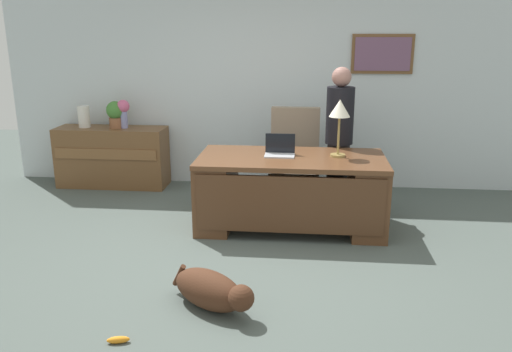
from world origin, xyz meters
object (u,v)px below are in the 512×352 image
at_px(person_standing, 339,138).
at_px(credenza, 113,157).
at_px(desk_lamp, 340,112).
at_px(laptop, 280,150).
at_px(dog_lying, 212,290).
at_px(vase_with_flowers, 123,110).
at_px(potted_plant, 115,113).
at_px(dog_toy_bone, 118,340).
at_px(desk, 291,189).
at_px(vase_empty, 84,117).
at_px(armchair, 294,162).

bearing_deg(person_standing, credenza, 167.47).
bearing_deg(desk_lamp, laptop, -179.53).
distance_m(dog_lying, desk_lamp, 2.42).
height_order(vase_with_flowers, potted_plant, vase_with_flowers).
xyz_separation_m(credenza, laptop, (2.36, -1.24, 0.44)).
bearing_deg(dog_toy_bone, person_standing, 61.04).
bearing_deg(credenza, dog_toy_bone, -69.23).
height_order(desk, person_standing, person_standing).
distance_m(credenza, desk_lamp, 3.34).
relative_size(dog_lying, vase_with_flowers, 1.94).
bearing_deg(vase_empty, person_standing, -11.26).
height_order(laptop, potted_plant, potted_plant).
height_order(desk, desk_lamp, desk_lamp).
bearing_deg(dog_toy_bone, credenza, 110.77).
distance_m(desk_lamp, vase_with_flowers, 3.06).
height_order(person_standing, potted_plant, person_standing).
bearing_deg(laptop, armchair, 79.99).
xyz_separation_m(desk_lamp, vase_empty, (-3.34, 1.24, -0.31)).
distance_m(vase_with_flowers, potted_plant, 0.12).
relative_size(credenza, potted_plant, 4.12).
bearing_deg(dog_lying, vase_empty, 126.50).
bearing_deg(desk, credenza, 151.85).
bearing_deg(dog_toy_bone, laptop, 67.72).
bearing_deg(potted_plant, vase_with_flowers, 0.00).
bearing_deg(desk_lamp, potted_plant, 156.85).
distance_m(credenza, vase_with_flowers, 0.67).
bearing_deg(laptop, dog_toy_bone, -112.28).
height_order(person_standing, dog_lying, person_standing).
bearing_deg(laptop, vase_empty, 155.44).
xyz_separation_m(armchair, person_standing, (0.52, -0.23, 0.36)).
bearing_deg(desk_lamp, desk, -168.85).
height_order(desk, armchair, armchair).
relative_size(credenza, vase_with_flowers, 3.91).
relative_size(vase_with_flowers, potted_plant, 1.05).
height_order(person_standing, vase_empty, person_standing).
xyz_separation_m(desk, person_standing, (0.53, 0.66, 0.44)).
distance_m(armchair, potted_plant, 2.51).
relative_size(laptop, dog_toy_bone, 2.03).
xyz_separation_m(desk_lamp, vase_with_flowers, (-2.78, 1.24, -0.22)).
xyz_separation_m(vase_empty, potted_plant, (0.44, 0.00, 0.05)).
xyz_separation_m(person_standing, potted_plant, (-2.94, 0.67, 0.14)).
xyz_separation_m(desk, laptop, (-0.13, 0.09, 0.41)).
relative_size(laptop, vase_empty, 1.10).
bearing_deg(potted_plant, armchair, -10.42).
bearing_deg(dog_lying, desk_lamp, 61.22).
bearing_deg(dog_toy_bone, armchair, 70.64).
height_order(laptop, vase_with_flowers, vase_with_flowers).
xyz_separation_m(desk_lamp, potted_plant, (-2.90, 1.24, -0.26)).
bearing_deg(vase_with_flowers, potted_plant, 180.00).
xyz_separation_m(dog_lying, laptop, (0.41, 1.88, 0.69)).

